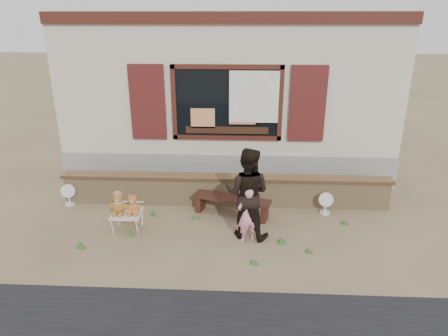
# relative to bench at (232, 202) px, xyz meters

# --- Properties ---
(ground) EXTENTS (80.00, 80.00, 0.00)m
(ground) POSITION_rel_bench_xyz_m (-0.17, -0.47, -0.30)
(ground) COLOR brown
(ground) RESTS_ON ground
(shopfront) EXTENTS (8.04, 5.13, 4.00)m
(shopfront) POSITION_rel_bench_xyz_m (-0.17, 4.02, 1.70)
(shopfront) COLOR #AB9E8A
(shopfront) RESTS_ON ground
(brick_wall) EXTENTS (7.10, 0.36, 0.67)m
(brick_wall) POSITION_rel_bench_xyz_m (-0.17, 0.53, 0.04)
(brick_wall) COLOR tan
(brick_wall) RESTS_ON ground
(bench) EXTENTS (1.63, 0.79, 0.41)m
(bench) POSITION_rel_bench_xyz_m (0.00, 0.00, 0.00)
(bench) COLOR black
(bench) RESTS_ON ground
(folding_chair) EXTENTS (0.56, 0.50, 0.34)m
(folding_chair) POSITION_rel_bench_xyz_m (-2.00, -0.67, 0.01)
(folding_chair) COLOR beige
(folding_chair) RESTS_ON ground
(teddy_bear_left) EXTENTS (0.33, 0.29, 0.45)m
(teddy_bear_left) POSITION_rel_bench_xyz_m (-2.14, -0.67, 0.27)
(teddy_bear_left) COLOR brown
(teddy_bear_left) RESTS_ON folding_chair
(teddy_bear_right) EXTENTS (0.29, 0.26, 0.40)m
(teddy_bear_right) POSITION_rel_bench_xyz_m (-1.86, -0.67, 0.24)
(teddy_bear_right) COLOR brown
(teddy_bear_right) RESTS_ON folding_chair
(child) EXTENTS (0.46, 0.40, 1.06)m
(child) POSITION_rel_bench_xyz_m (0.31, -0.98, 0.23)
(child) COLOR pink
(child) RESTS_ON ground
(adult) EXTENTS (0.98, 0.85, 1.73)m
(adult) POSITION_rel_bench_xyz_m (0.30, -0.79, 0.57)
(adult) COLOR black
(adult) RESTS_ON ground
(fan_left) EXTENTS (0.32, 0.21, 0.49)m
(fan_left) POSITION_rel_bench_xyz_m (-3.57, 0.33, -0.05)
(fan_left) COLOR silver
(fan_left) RESTS_ON ground
(fan_right) EXTENTS (0.31, 0.20, 0.48)m
(fan_right) POSITION_rel_bench_xyz_m (1.95, 0.19, -0.06)
(fan_right) COLOR silver
(fan_right) RESTS_ON ground
(grass_tufts) EXTENTS (5.05, 1.75, 0.14)m
(grass_tufts) POSITION_rel_bench_xyz_m (-0.28, -0.81, -0.24)
(grass_tufts) COLOR #315B24
(grass_tufts) RESTS_ON ground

